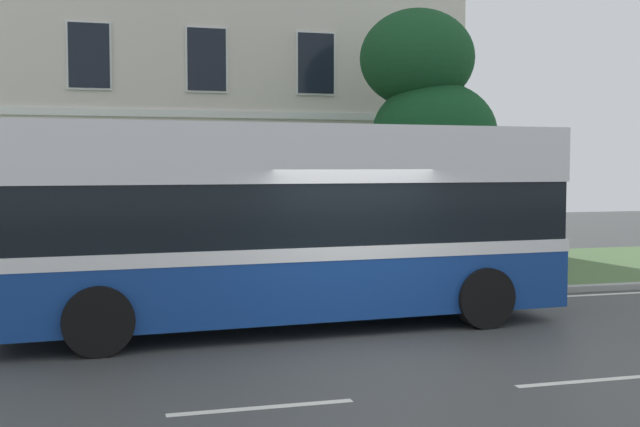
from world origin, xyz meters
name	(u,v)px	position (x,y,z in m)	size (l,w,h in m)	color
ground_plane	(353,338)	(0.00, 1.26, -0.01)	(60.00, 56.00, 0.18)	#404242
georgian_townhouse	(139,39)	(-2.34, 17.00, 6.66)	(18.40, 11.21, 13.01)	beige
iron_verge_railing	(175,274)	(-2.34, 4.40, 0.62)	(14.65, 0.04, 0.97)	black
evergreen_tree	(429,147)	(4.28, 8.49, 3.00)	(3.67, 3.66, 6.30)	#423328
single_decker_bus	(286,222)	(-0.80, 2.31, 1.66)	(9.05, 2.93, 3.17)	navy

